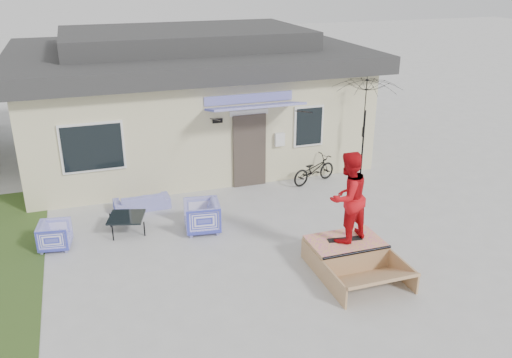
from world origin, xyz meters
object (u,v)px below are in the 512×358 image
object	(u,v)px
armchair_left	(55,234)
skater	(348,196)
coffee_table	(127,224)
bicycle	(314,167)
loveseat	(142,199)
armchair_right	(202,215)
skate_ramp	(345,252)
skateboard	(345,239)
patio_umbrella	(365,122)

from	to	relation	value
armchair_left	skater	size ratio (longest dim) A/B	0.35
coffee_table	bicycle	world-z (taller)	bicycle
loveseat	armchair_right	size ratio (longest dim) A/B	1.72
loveseat	armchair_left	xyz separation A→B (m)	(-2.10, -1.49, 0.06)
armchair_right	coffee_table	world-z (taller)	armchair_right
armchair_right	skate_ramp	xyz separation A→B (m)	(2.55, -2.40, -0.16)
armchair_left	skate_ramp	world-z (taller)	armchair_left
armchair_left	skateboard	bearing A→B (deg)	-105.06
bicycle	loveseat	bearing A→B (deg)	74.33
loveseat	skateboard	size ratio (longest dim) A/B	1.93
loveseat	bicycle	distance (m)	4.99
armchair_right	patio_umbrella	bearing A→B (deg)	115.44
armchair_right	skateboard	distance (m)	3.47
coffee_table	skate_ramp	xyz separation A→B (m)	(4.25, -2.93, 0.06)
armchair_right	patio_umbrella	distance (m)	5.63
armchair_right	skate_ramp	world-z (taller)	armchair_right
loveseat	skate_ramp	size ratio (longest dim) A/B	0.70
skateboard	skater	world-z (taller)	skater
bicycle	skate_ramp	distance (m)	4.51
coffee_table	patio_umbrella	distance (m)	7.18
loveseat	skater	size ratio (longest dim) A/B	0.73
patio_umbrella	skater	distance (m)	4.86
loveseat	armchair_left	distance (m)	2.58
skate_ramp	loveseat	bearing A→B (deg)	132.16
coffee_table	bicycle	distance (m)	5.67
bicycle	skate_ramp	bearing A→B (deg)	145.96
skater	skate_ramp	bearing A→B (deg)	69.58
armchair_left	armchair_right	distance (m)	3.31
armchair_left	bicycle	world-z (taller)	bicycle
armchair_right	bicycle	bearing A→B (deg)	124.23
loveseat	bicycle	xyz separation A→B (m)	(4.98, 0.22, 0.21)
skate_ramp	skater	bearing A→B (deg)	90.00
armchair_right	skater	distance (m)	3.64
loveseat	coffee_table	world-z (taller)	loveseat
skate_ramp	skateboard	size ratio (longest dim) A/B	2.77
skate_ramp	armchair_right	bearing A→B (deg)	136.50
bicycle	skate_ramp	xyz separation A→B (m)	(-1.23, -4.33, -0.23)
coffee_table	armchair_left	bearing A→B (deg)	-169.21
armchair_right	armchair_left	bearing A→B (deg)	-86.71
skateboard	armchair_right	bearing A→B (deg)	145.15
armchair_left	bicycle	bearing A→B (deg)	-67.77
skater	loveseat	bearing A→B (deg)	-67.90
loveseat	skate_ramp	xyz separation A→B (m)	(3.75, -4.12, -0.02)
coffee_table	skateboard	xyz separation A→B (m)	(4.25, -2.88, 0.34)
patio_umbrella	coffee_table	bearing A→B (deg)	-170.25
armchair_right	skater	xyz separation A→B (m)	(2.55, -2.35, 1.12)
armchair_left	skater	distance (m)	6.51
loveseat	skater	distance (m)	5.67
loveseat	armchair_left	bearing A→B (deg)	33.73
coffee_table	skater	bearing A→B (deg)	-34.10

